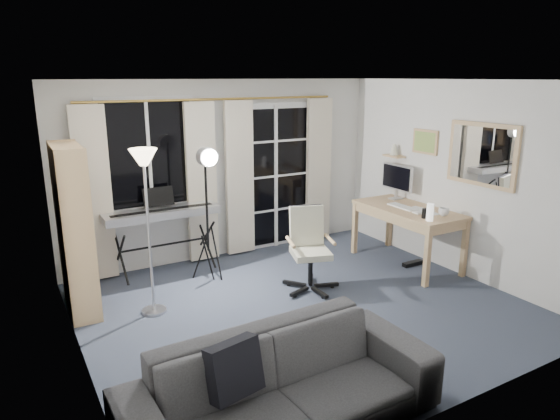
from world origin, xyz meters
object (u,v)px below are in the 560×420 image
Objects in this scene: bookshelf at (72,235)px; keyboard_piano at (162,214)px; torchiere_lamp at (145,183)px; desk at (408,215)px; office_chair at (308,241)px; sofa at (283,373)px; mug at (444,211)px; studio_light at (207,173)px; monitor at (397,178)px.

keyboard_piano is at bearing 27.83° from bookshelf.
torchiere_lamp is 1.21× the size of desk.
office_chair is 2.52m from sofa.
mug reaches higher than sofa.
mug is (2.57, -1.27, -0.51)m from studio_light.
torchiere_lamp is 2.47m from sofa.
bookshelf is 3.20× the size of monitor.
office_chair is at bearing -166.47° from monitor.
studio_light is 13.22× the size of mug.
mug is at bearing -30.87° from keyboard_piano.
keyboard_piano is at bearing 124.26° from studio_light.
desk is at bearing 16.81° from office_chair.
mug is at bearing -15.06° from bookshelf.
torchiere_lamp reaches higher than office_chair.
desk is at bearing 31.77° from sofa.
studio_light is at bearing 160.10° from office_chair.
office_chair is at bearing -42.55° from keyboard_piano.
bookshelf is 4.21m from monitor.
bookshelf reaches higher than torchiere_lamp.
torchiere_lamp reaches higher than studio_light.
desk is (3.32, -0.28, -0.73)m from torchiere_lamp.
desk is 0.53m from mug.
bookshelf is 2.58m from office_chair.
keyboard_piano is 0.85× the size of studio_light.
torchiere_lamp is at bearing -169.67° from office_chair.
monitor is 4.39× the size of mug.
office_chair is at bearing 161.80° from mug.
mug is (0.10, -0.50, 0.16)m from desk.
studio_light is 2.67m from desk.
monitor reaches higher than sofa.
monitor is at bearing 2.73° from torchiere_lamp.
office_chair is 1.53m from desk.
desk is at bearing -113.54° from monitor.
torchiere_lamp is 1.23× the size of keyboard_piano.
keyboard_piano is 0.63× the size of sofa.
bookshelf reaches higher than mug.
mug is 0.06× the size of sofa.
keyboard_piano is at bearing 165.07° from monitor.
mug is at bearing -31.69° from studio_light.
office_chair is at bearing -43.42° from studio_light.
office_chair is (2.47, -0.68, -0.28)m from bookshelf.
desk is (4.00, -0.72, -0.17)m from bookshelf.
studio_light is at bearing 173.18° from monitor.
keyboard_piano is at bearing 66.13° from torchiere_lamp.
sofa is at bearing -147.06° from desk.
monitor is (3.52, 0.17, -0.34)m from torchiere_lamp.
monitor is at bearing 84.21° from mug.
monitor is at bearing -12.23° from studio_light.
desk is 3.64m from sofa.
bookshelf reaches higher than sofa.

